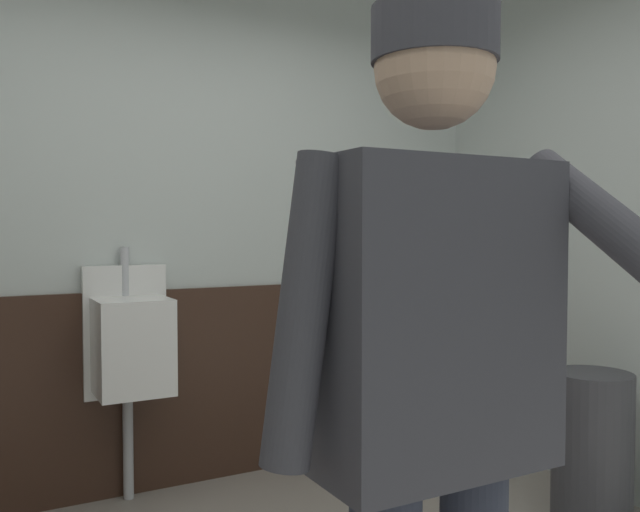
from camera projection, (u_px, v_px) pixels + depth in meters
The scene contains 5 objects.
wall_back at pixel (171, 214), 3.41m from camera, with size 4.30×0.12×2.81m, color silver.
wainscot_band_back at pixel (177, 387), 3.38m from camera, with size 3.70×0.03×1.02m, color #382319.
urinal_solo at pixel (131, 345), 3.12m from camera, with size 0.40×0.34×1.24m.
person at pixel (435, 370), 1.28m from camera, with size 0.70×0.60×1.75m.
trash_bin at pixel (592, 447), 2.96m from camera, with size 0.35×0.35×0.68m, color #38383D.
Camera 1 is at (-0.96, -1.61, 1.32)m, focal length 36.81 mm.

